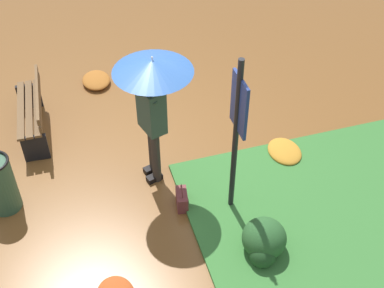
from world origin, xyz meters
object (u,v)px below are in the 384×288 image
trash_bin (0,184)px  handbag (182,199)px  park_bench (33,111)px  info_sign_post (238,122)px  person_with_umbrella (152,89)px

trash_bin → handbag: bearing=73.3°
handbag → park_bench: (-2.11, -1.72, 0.28)m
park_bench → info_sign_post: bearing=45.6°
park_bench → handbag: bearing=39.2°
info_sign_post → person_with_umbrella: bearing=-133.5°
info_sign_post → handbag: info_sign_post is taller
info_sign_post → trash_bin: size_ratio=2.76×
handbag → trash_bin: size_ratio=0.44×
person_with_umbrella → park_bench: (-1.53, -1.53, -1.15)m
info_sign_post → trash_bin: bearing=-106.8°
handbag → trash_bin: 2.35m
person_with_umbrella → trash_bin: person_with_umbrella is taller
info_sign_post → handbag: 1.47m
person_with_umbrella → trash_bin: size_ratio=2.45×
person_with_umbrella → info_sign_post: bearing=46.5°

